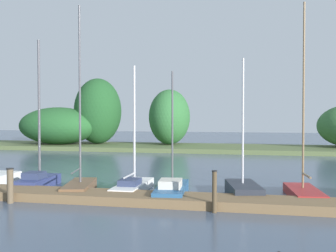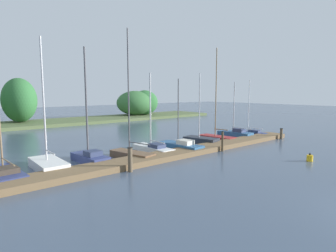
{
  "view_description": "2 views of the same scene",
  "coord_description": "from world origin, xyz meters",
  "px_view_note": "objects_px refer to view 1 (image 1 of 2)",
  "views": [
    {
      "loc": [
        5.66,
        -3.25,
        3.47
      ],
      "look_at": [
        2.13,
        13.05,
        3.02
      ],
      "focal_mm": 44.16,
      "sensor_mm": 36.0,
      "label": 1
    },
    {
      "loc": [
        -11.84,
        -1.51,
        4.4
      ],
      "look_at": [
        1.76,
        14.61,
        1.77
      ],
      "focal_mm": 29.85,
      "sensor_mm": 36.0,
      "label": 2
    }
  ],
  "objects_px": {
    "sailboat_5": "(133,185)",
    "sailboat_6": "(172,189)",
    "sailboat_3": "(38,178)",
    "mooring_piling_1": "(10,185)",
    "sailboat_4": "(80,184)",
    "sailboat_8": "(303,189)",
    "sailboat_7": "(243,189)",
    "mooring_piling_2": "(214,191)"
  },
  "relations": [
    {
      "from": "sailboat_7",
      "to": "mooring_piling_2",
      "type": "bearing_deg",
      "value": 151.57
    },
    {
      "from": "sailboat_5",
      "to": "mooring_piling_1",
      "type": "height_order",
      "value": "sailboat_5"
    },
    {
      "from": "sailboat_3",
      "to": "sailboat_6",
      "type": "bearing_deg",
      "value": -103.0
    },
    {
      "from": "mooring_piling_1",
      "to": "mooring_piling_2",
      "type": "distance_m",
      "value": 8.01
    },
    {
      "from": "sailboat_4",
      "to": "mooring_piling_2",
      "type": "xyz_separation_m",
      "value": [
        6.28,
        -2.59,
        0.37
      ]
    },
    {
      "from": "sailboat_7",
      "to": "mooring_piling_1",
      "type": "height_order",
      "value": "sailboat_7"
    },
    {
      "from": "mooring_piling_1",
      "to": "sailboat_7",
      "type": "bearing_deg",
      "value": 19.82
    },
    {
      "from": "sailboat_7",
      "to": "mooring_piling_1",
      "type": "relative_size",
      "value": 4.25
    },
    {
      "from": "sailboat_5",
      "to": "mooring_piling_2",
      "type": "bearing_deg",
      "value": -130.21
    },
    {
      "from": "sailboat_7",
      "to": "sailboat_5",
      "type": "bearing_deg",
      "value": 75.71
    },
    {
      "from": "sailboat_4",
      "to": "sailboat_6",
      "type": "height_order",
      "value": "sailboat_4"
    },
    {
      "from": "mooring_piling_2",
      "to": "sailboat_4",
      "type": "bearing_deg",
      "value": 157.6
    },
    {
      "from": "sailboat_8",
      "to": "sailboat_7",
      "type": "bearing_deg",
      "value": 91.44
    },
    {
      "from": "sailboat_3",
      "to": "sailboat_7",
      "type": "xyz_separation_m",
      "value": [
        9.68,
        -0.3,
        -0.09
      ]
    },
    {
      "from": "mooring_piling_1",
      "to": "mooring_piling_2",
      "type": "xyz_separation_m",
      "value": [
        8.01,
        0.1,
        0.06
      ]
    },
    {
      "from": "sailboat_3",
      "to": "sailboat_7",
      "type": "relative_size",
      "value": 1.2
    },
    {
      "from": "sailboat_7",
      "to": "sailboat_8",
      "type": "height_order",
      "value": "sailboat_8"
    },
    {
      "from": "sailboat_8",
      "to": "sailboat_6",
      "type": "bearing_deg",
      "value": 94.54
    },
    {
      "from": "sailboat_6",
      "to": "mooring_piling_2",
      "type": "relative_size",
      "value": 3.54
    },
    {
      "from": "sailboat_5",
      "to": "mooring_piling_1",
      "type": "distance_m",
      "value": 5.26
    },
    {
      "from": "sailboat_5",
      "to": "sailboat_8",
      "type": "height_order",
      "value": "sailboat_8"
    },
    {
      "from": "sailboat_5",
      "to": "sailboat_8",
      "type": "distance_m",
      "value": 7.37
    },
    {
      "from": "sailboat_6",
      "to": "mooring_piling_2",
      "type": "xyz_separation_m",
      "value": [
        2.03,
        -2.41,
        0.43
      ]
    },
    {
      "from": "sailboat_5",
      "to": "sailboat_8",
      "type": "bearing_deg",
      "value": -89.5
    },
    {
      "from": "sailboat_7",
      "to": "sailboat_8",
      "type": "bearing_deg",
      "value": -94.65
    },
    {
      "from": "sailboat_3",
      "to": "sailboat_7",
      "type": "bearing_deg",
      "value": -96.34
    },
    {
      "from": "sailboat_4",
      "to": "mooring_piling_1",
      "type": "height_order",
      "value": "sailboat_4"
    },
    {
      "from": "sailboat_4",
      "to": "sailboat_5",
      "type": "distance_m",
      "value": 2.39
    },
    {
      "from": "sailboat_4",
      "to": "mooring_piling_1",
      "type": "bearing_deg",
      "value": 134.15
    },
    {
      "from": "sailboat_3",
      "to": "sailboat_6",
      "type": "relative_size",
      "value": 1.33
    },
    {
      "from": "sailboat_5",
      "to": "sailboat_6",
      "type": "bearing_deg",
      "value": -114.56
    },
    {
      "from": "sailboat_6",
      "to": "mooring_piling_1",
      "type": "xyz_separation_m",
      "value": [
        -5.98,
        -2.51,
        0.37
      ]
    },
    {
      "from": "sailboat_4",
      "to": "sailboat_5",
      "type": "xyz_separation_m",
      "value": [
        2.29,
        0.68,
        -0.07
      ]
    },
    {
      "from": "sailboat_6",
      "to": "sailboat_3",
      "type": "bearing_deg",
      "value": 76.09
    },
    {
      "from": "sailboat_4",
      "to": "sailboat_5",
      "type": "bearing_deg",
      "value": -86.49
    },
    {
      "from": "sailboat_8",
      "to": "mooring_piling_1",
      "type": "relative_size",
      "value": 5.92
    },
    {
      "from": "sailboat_6",
      "to": "sailboat_7",
      "type": "bearing_deg",
      "value": -81.99
    },
    {
      "from": "sailboat_3",
      "to": "sailboat_8",
      "type": "height_order",
      "value": "sailboat_8"
    },
    {
      "from": "sailboat_6",
      "to": "sailboat_8",
      "type": "relative_size",
      "value": 0.65
    },
    {
      "from": "sailboat_5",
      "to": "mooring_piling_2",
      "type": "distance_m",
      "value": 5.18
    },
    {
      "from": "sailboat_5",
      "to": "mooring_piling_1",
      "type": "xyz_separation_m",
      "value": [
        -4.02,
        -3.37,
        0.38
      ]
    },
    {
      "from": "sailboat_5",
      "to": "sailboat_7",
      "type": "xyz_separation_m",
      "value": [
        4.89,
        -0.16,
        0.02
      ]
    }
  ]
}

